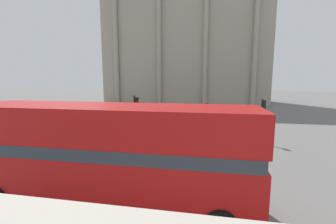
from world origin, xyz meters
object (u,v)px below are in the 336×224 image
(traffic_light_mid, at_px, (262,114))
(pedestrian_red, at_px, (206,106))
(double_decker_bus, at_px, (111,151))
(plaza_building_left, at_px, (186,42))
(pedestrian_grey, at_px, (200,125))
(traffic_light_near, at_px, (136,118))

(traffic_light_mid, xyz_separation_m, pedestrian_red, (-4.68, 15.27, -1.32))
(double_decker_bus, height_order, plaza_building_left, plaza_building_left)
(plaza_building_left, xyz_separation_m, pedestrian_red, (4.96, -17.32, -12.22))
(plaza_building_left, relative_size, traffic_light_mid, 9.68)
(double_decker_bus, distance_m, traffic_light_mid, 13.63)
(traffic_light_mid, distance_m, pedestrian_red, 16.02)
(pedestrian_grey, bearing_deg, pedestrian_red, 74.60)
(plaza_building_left, bearing_deg, traffic_light_near, -88.77)
(traffic_light_near, xyz_separation_m, pedestrian_red, (4.14, 20.83, -1.64))
(double_decker_bus, relative_size, pedestrian_red, 6.46)
(plaza_building_left, distance_m, traffic_light_mid, 35.69)
(double_decker_bus, relative_size, pedestrian_grey, 6.81)
(traffic_light_near, relative_size, pedestrian_grey, 2.48)
(plaza_building_left, xyz_separation_m, traffic_light_near, (0.82, -38.15, -10.58))
(double_decker_bus, relative_size, plaza_building_left, 0.33)
(double_decker_bus, xyz_separation_m, traffic_light_near, (-0.81, 5.47, 0.35))
(plaza_building_left, relative_size, pedestrian_red, 19.73)
(pedestrian_red, bearing_deg, traffic_light_near, -99.70)
(pedestrian_grey, bearing_deg, traffic_light_mid, -28.66)
(traffic_light_near, height_order, pedestrian_red, traffic_light_near)
(double_decker_bus, relative_size, traffic_light_mid, 3.17)
(plaza_building_left, relative_size, pedestrian_grey, 20.78)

